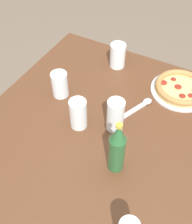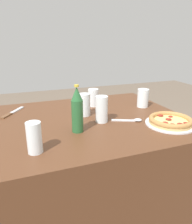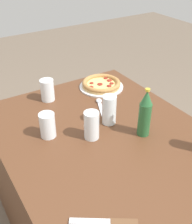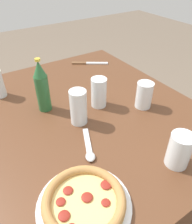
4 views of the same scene
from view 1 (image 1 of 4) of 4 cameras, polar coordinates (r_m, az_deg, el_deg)
The scene contains 9 objects.
ground_plane at distance 1.76m, azimuth -0.52°, elevation -18.69°, with size 8.00×8.00×0.00m, color #6B5B4C.
table at distance 1.43m, azimuth -0.63°, elevation -12.87°, with size 1.11×0.91×0.74m.
pizza_pepperoni at distance 1.32m, azimuth 16.81°, elevation 4.66°, with size 0.26×0.26×0.04m.
glass_water at distance 1.39m, azimuth 4.41°, elevation 11.20°, with size 0.07×0.07×0.12m.
glass_lemonade at distance 1.10m, azimuth -3.65°, elevation -0.66°, with size 0.07×0.07×0.13m.
glass_iced_tea at distance 1.24m, azimuth -7.34°, elevation 5.43°, with size 0.07×0.07×0.12m.
glass_cola at distance 1.09m, azimuth 3.94°, elevation -0.94°, with size 0.07×0.07×0.15m.
beer_bottle at distance 0.94m, azimuth 4.30°, elevation -7.38°, with size 0.06×0.06×0.24m.
spoon at distance 1.22m, azimuth 9.26°, elevation 1.41°, with size 0.17×0.09×0.02m.
Camera 1 is at (-0.61, -0.34, 1.62)m, focal length 45.00 mm.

